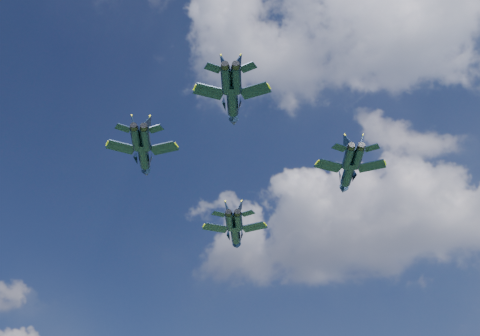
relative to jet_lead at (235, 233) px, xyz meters
name	(u,v)px	position (x,y,z in m)	size (l,w,h in m)	color
jet_lead	(235,233)	(0.00, 0.00, 0.00)	(11.55, 15.95, 3.77)	black
jet_left	(144,156)	(-5.49, -25.34, 3.24)	(11.11, 15.19, 3.64)	black
jet_right	(348,174)	(24.83, -10.76, 0.73)	(10.95, 15.08, 3.59)	black
jet_slot	(233,101)	(14.78, -35.10, 0.65)	(10.01, 13.89, 3.29)	black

